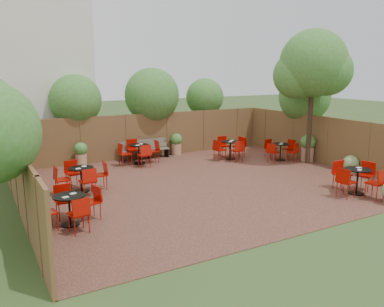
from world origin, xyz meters
TOP-DOWN VIEW (x-y plane):
  - ground at (0.00, 0.00)m, footprint 80.00×80.00m
  - courtyard_paving at (0.00, 0.00)m, footprint 12.00×10.00m
  - fence_back at (0.00, 5.00)m, footprint 12.00×0.08m
  - fence_left at (-6.00, 0.00)m, footprint 0.08×10.00m
  - fence_right at (6.00, 0.00)m, footprint 0.08×10.00m
  - neighbour_building at (-4.50, 8.00)m, footprint 5.00×4.00m
  - overhang_foliage at (-1.30, 3.04)m, footprint 15.55×10.44m
  - courtyard_tree at (5.39, 0.43)m, footprint 2.86×2.77m
  - park_bench_left at (-0.78, 4.62)m, footprint 1.39×0.51m
  - park_bench_right at (0.08, 4.62)m, footprint 1.41×0.45m
  - bistro_tables at (0.12, 0.64)m, footprint 11.35×9.00m
  - planters at (0.36, 3.27)m, footprint 11.89×4.58m
  - low_shrubs at (4.64, -3.51)m, footprint 2.62×3.78m

SIDE VIEW (x-z plane):
  - ground at x=0.00m, z-range 0.00..0.00m
  - courtyard_paving at x=0.00m, z-range 0.00..0.02m
  - low_shrubs at x=4.64m, z-range -0.02..0.71m
  - park_bench_left at x=-0.78m, z-range 0.03..0.88m
  - park_bench_right at x=0.08m, z-range 0.03..0.90m
  - bistro_tables at x=0.12m, z-range 0.01..0.96m
  - planters at x=0.36m, z-range 0.01..1.18m
  - fence_back at x=0.00m, z-range 0.00..2.00m
  - fence_left at x=-6.00m, z-range 0.00..2.00m
  - fence_right at x=6.00m, z-range 0.00..2.00m
  - overhang_foliage at x=-1.30m, z-range 1.41..3.94m
  - neighbour_building at x=-4.50m, z-range 0.00..8.00m
  - courtyard_tree at x=5.39m, z-range 1.24..6.78m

